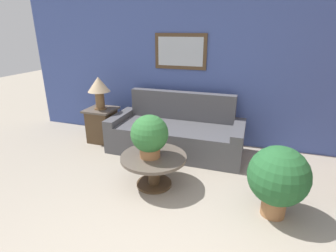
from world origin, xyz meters
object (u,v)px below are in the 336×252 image
at_px(potted_plant_on_table, 150,135).
at_px(couch_main, 176,134).
at_px(side_table, 102,125).
at_px(table_lamp, 99,87).
at_px(potted_plant_floor, 278,177).
at_px(coffee_table, 154,164).

bearing_deg(potted_plant_on_table, couch_main, 89.76).
relative_size(side_table, table_lamp, 1.08).
height_order(table_lamp, potted_plant_floor, table_lamp).
bearing_deg(side_table, table_lamp, 45.00).
xyz_separation_m(coffee_table, table_lamp, (-1.45, 1.10, 0.70)).
bearing_deg(table_lamp, potted_plant_on_table, -38.84).
distance_m(couch_main, table_lamp, 1.59).
distance_m(couch_main, side_table, 1.42).
height_order(coffee_table, table_lamp, table_lamp).
distance_m(coffee_table, potted_plant_on_table, 0.42).
bearing_deg(table_lamp, side_table, -135.00).
xyz_separation_m(side_table, potted_plant_on_table, (1.41, -1.14, 0.41)).
height_order(potted_plant_on_table, potted_plant_floor, potted_plant_on_table).
height_order(couch_main, coffee_table, couch_main).
bearing_deg(table_lamp, potted_plant_floor, -23.06).
relative_size(couch_main, table_lamp, 3.85).
distance_m(potted_plant_on_table, potted_plant_floor, 1.55).
xyz_separation_m(couch_main, coffee_table, (0.03, -1.14, 0.01)).
xyz_separation_m(couch_main, potted_plant_on_table, (-0.01, -1.17, 0.43)).
relative_size(coffee_table, table_lamp, 1.49).
distance_m(table_lamp, potted_plant_floor, 3.24).
relative_size(couch_main, potted_plant_on_table, 3.99).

